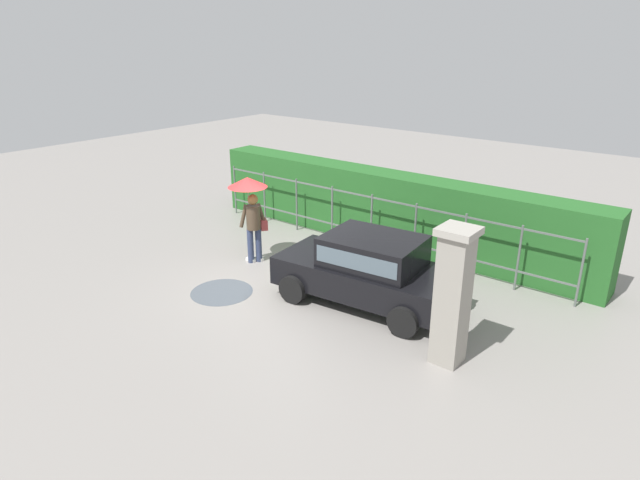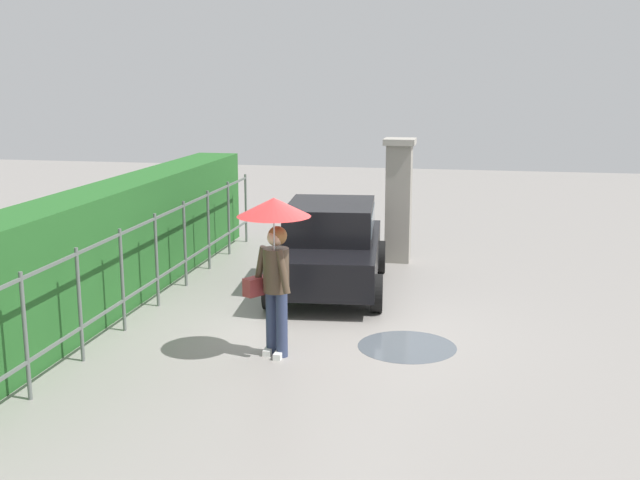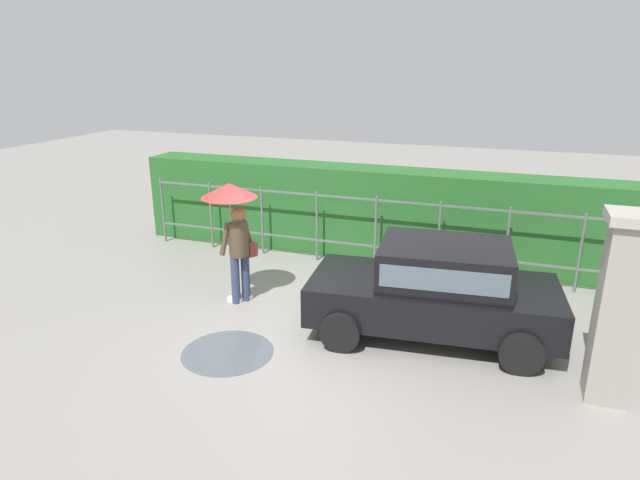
# 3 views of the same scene
# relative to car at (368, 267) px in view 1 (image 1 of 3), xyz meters

# --- Properties ---
(ground_plane) EXTENTS (40.00, 40.00, 0.00)m
(ground_plane) POSITION_rel_car_xyz_m (-2.04, -0.41, -0.80)
(ground_plane) COLOR gray
(car) EXTENTS (3.86, 2.15, 1.48)m
(car) POSITION_rel_car_xyz_m (0.00, 0.00, 0.00)
(car) COLOR black
(car) RESTS_ON ground
(pedestrian) EXTENTS (0.94, 0.94, 2.12)m
(pedestrian) POSITION_rel_car_xyz_m (-3.45, 0.10, 0.76)
(pedestrian) COLOR #2D3856
(pedestrian) RESTS_ON ground
(gate_pillar) EXTENTS (0.60, 0.60, 2.42)m
(gate_pillar) POSITION_rel_car_xyz_m (2.27, -0.95, 0.44)
(gate_pillar) COLOR gray
(gate_pillar) RESTS_ON ground
(fence_section) EXTENTS (10.10, 0.05, 1.50)m
(fence_section) POSITION_rel_car_xyz_m (-1.58, 2.50, 0.02)
(fence_section) COLOR #59605B
(fence_section) RESTS_ON ground
(hedge_row) EXTENTS (11.05, 0.90, 1.90)m
(hedge_row) POSITION_rel_car_xyz_m (-1.58, 3.27, 0.15)
(hedge_row) COLOR #235B23
(hedge_row) RESTS_ON ground
(puddle_near) EXTENTS (1.35, 1.35, 0.00)m
(puddle_near) POSITION_rel_car_xyz_m (-2.75, -1.57, -0.80)
(puddle_near) COLOR #4C545B
(puddle_near) RESTS_ON ground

